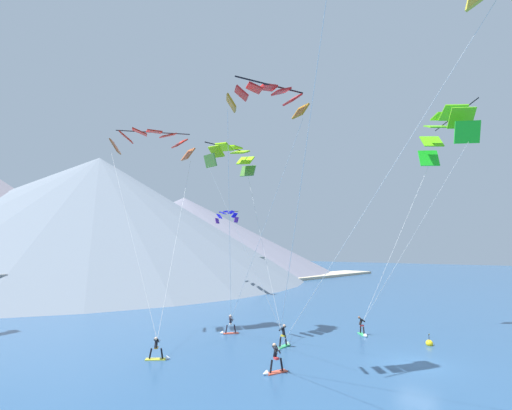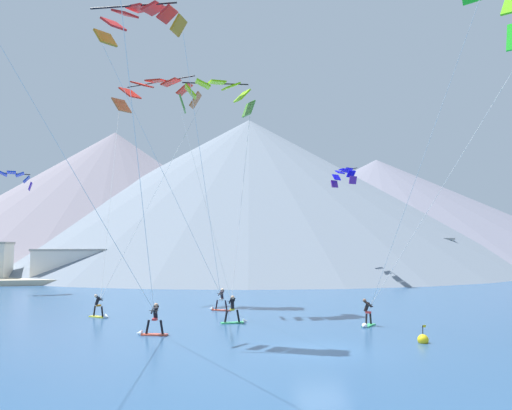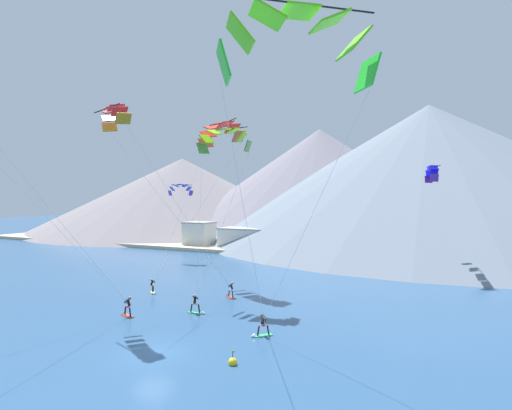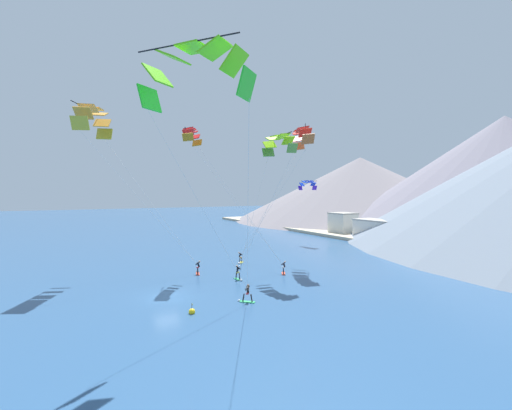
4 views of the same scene
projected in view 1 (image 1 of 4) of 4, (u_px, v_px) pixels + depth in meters
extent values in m
plane|color=navy|center=(414.00, 364.00, 23.09)|extent=(400.00, 400.00, 0.00)
cube|color=#E54C33|center=(231.00, 333.00, 31.64)|extent=(1.45, 1.15, 0.07)
cylinder|color=#231E28|center=(235.00, 329.00, 31.79)|extent=(0.27, 0.23, 0.73)
cylinder|color=#231E28|center=(226.00, 329.00, 31.60)|extent=(0.27, 0.23, 0.73)
cube|color=white|center=(231.00, 324.00, 31.75)|extent=(0.36, 0.38, 0.12)
cylinder|color=#231E28|center=(231.00, 320.00, 31.87)|extent=(0.39, 0.44, 0.62)
cylinder|color=#231E28|center=(232.00, 319.00, 31.82)|extent=(0.35, 0.48, 0.40)
cylinder|color=#231E28|center=(230.00, 319.00, 31.77)|extent=(0.35, 0.48, 0.40)
cylinder|color=black|center=(231.00, 319.00, 31.62)|extent=(0.45, 0.31, 0.03)
sphere|color=beige|center=(230.00, 316.00, 32.04)|extent=(0.22, 0.22, 0.22)
cone|color=white|center=(221.00, 333.00, 31.44)|extent=(0.45, 0.47, 0.36)
cube|color=yellow|center=(156.00, 359.00, 24.03)|extent=(1.34, 1.32, 0.07)
cylinder|color=black|center=(150.00, 354.00, 24.06)|extent=(0.25, 0.25, 0.71)
cylinder|color=black|center=(162.00, 353.00, 24.10)|extent=(0.25, 0.25, 0.71)
cube|color=orange|center=(156.00, 348.00, 24.14)|extent=(0.37, 0.37, 0.12)
cylinder|color=black|center=(156.00, 343.00, 24.08)|extent=(0.44, 0.44, 0.60)
cylinder|color=black|center=(155.00, 340.00, 24.20)|extent=(0.41, 0.42, 0.39)
cylinder|color=black|center=(158.00, 340.00, 24.21)|extent=(0.41, 0.42, 0.39)
cylinder|color=black|center=(157.00, 340.00, 24.38)|extent=(0.39, 0.39, 0.03)
sphere|color=beige|center=(156.00, 338.00, 23.98)|extent=(0.22, 0.22, 0.22)
cone|color=white|center=(168.00, 358.00, 24.08)|extent=(0.47, 0.47, 0.36)
cube|color=#33B266|center=(283.00, 347.00, 27.22)|extent=(1.47, 0.54, 0.07)
cylinder|color=black|center=(280.00, 342.00, 26.97)|extent=(0.26, 0.14, 0.77)
cylinder|color=black|center=(286.00, 340.00, 27.58)|extent=(0.26, 0.14, 0.77)
cube|color=yellow|center=(283.00, 336.00, 27.33)|extent=(0.27, 0.34, 0.12)
cylinder|color=black|center=(283.00, 331.00, 27.34)|extent=(0.25, 0.35, 0.65)
cylinder|color=black|center=(282.00, 329.00, 27.33)|extent=(0.12, 0.56, 0.42)
cylinder|color=black|center=(283.00, 328.00, 27.53)|extent=(0.12, 0.56, 0.42)
cylinder|color=black|center=(281.00, 329.00, 27.54)|extent=(0.52, 0.07, 0.03)
sphere|color=tan|center=(284.00, 326.00, 27.35)|extent=(0.24, 0.24, 0.24)
cone|color=white|center=(289.00, 343.00, 27.89)|extent=(0.32, 0.38, 0.36)
cube|color=#E54C33|center=(276.00, 372.00, 21.42)|extent=(1.51, 0.83, 0.07)
cylinder|color=black|center=(282.00, 364.00, 21.68)|extent=(0.28, 0.19, 0.77)
cylinder|color=black|center=(271.00, 366.00, 21.28)|extent=(0.28, 0.19, 0.77)
cube|color=red|center=(276.00, 358.00, 21.54)|extent=(0.33, 0.38, 0.12)
cylinder|color=black|center=(276.00, 352.00, 21.66)|extent=(0.34, 0.46, 0.65)
cylinder|color=black|center=(278.00, 349.00, 21.66)|extent=(0.24, 0.55, 0.42)
cylinder|color=black|center=(275.00, 350.00, 21.54)|extent=(0.24, 0.55, 0.42)
cylinder|color=black|center=(278.00, 351.00, 21.44)|extent=(0.51, 0.18, 0.03)
sphere|color=tan|center=(274.00, 345.00, 21.83)|extent=(0.23, 0.23, 0.23)
cone|color=white|center=(265.00, 374.00, 20.99)|extent=(0.39, 0.43, 0.36)
cube|color=#33B266|center=(362.00, 335.00, 31.15)|extent=(1.31, 1.35, 0.07)
cylinder|color=black|center=(361.00, 329.00, 31.59)|extent=(0.25, 0.26, 0.73)
cylinder|color=black|center=(364.00, 331.00, 30.81)|extent=(0.25, 0.26, 0.73)
cube|color=red|center=(362.00, 325.00, 31.25)|extent=(0.38, 0.38, 0.12)
cylinder|color=black|center=(361.00, 322.00, 31.29)|extent=(0.44, 0.44, 0.62)
cylinder|color=black|center=(361.00, 320.00, 31.44)|extent=(0.44, 0.42, 0.40)
cylinder|color=black|center=(362.00, 320.00, 31.20)|extent=(0.44, 0.42, 0.40)
cylinder|color=black|center=(364.00, 320.00, 31.33)|extent=(0.38, 0.40, 0.03)
sphere|color=brown|center=(359.00, 317.00, 31.33)|extent=(0.22, 0.22, 0.22)
cone|color=white|center=(366.00, 336.00, 30.29)|extent=(0.47, 0.47, 0.36)
cube|color=#B77514|center=(301.00, 111.00, 23.47)|extent=(1.04, 1.52, 1.04)
cube|color=red|center=(292.00, 100.00, 23.26)|extent=(1.27, 1.60, 0.91)
cube|color=red|center=(281.00, 92.00, 23.01)|extent=(1.44, 1.62, 0.68)
cube|color=red|center=(268.00, 87.00, 22.76)|extent=(1.53, 1.63, 0.38)
cube|color=red|center=(254.00, 88.00, 22.52)|extent=(1.56, 1.57, 0.68)
cube|color=red|center=(241.00, 93.00, 22.33)|extent=(1.52, 1.47, 0.91)
cube|color=#B77514|center=(231.00, 103.00, 22.20)|extent=(1.39, 1.33, 1.04)
cylinder|color=black|center=(271.00, 85.00, 22.19)|extent=(4.76, 1.83, 0.10)
cylinder|color=silver|center=(262.00, 233.00, 27.59)|extent=(3.74, 11.07, 15.40)
cylinder|color=silver|center=(230.00, 233.00, 26.90)|extent=(8.24, 8.28, 15.40)
cube|color=#B75A28|center=(115.00, 147.00, 33.55)|extent=(1.85, 1.87, 1.51)
cube|color=red|center=(126.00, 137.00, 33.83)|extent=(2.07, 2.05, 1.30)
cube|color=red|center=(140.00, 132.00, 34.25)|extent=(2.14, 2.18, 0.96)
cube|color=red|center=(154.00, 131.00, 34.75)|extent=(2.09, 2.25, 0.51)
cube|color=red|center=(168.00, 136.00, 35.29)|extent=(1.93, 2.26, 0.96)
cube|color=red|center=(180.00, 143.00, 35.79)|extent=(1.65, 2.21, 1.30)
cube|color=#B75A28|center=(188.00, 154.00, 36.22)|extent=(1.27, 2.10, 1.51)
cylinder|color=black|center=(153.00, 132.00, 35.51)|extent=(5.96, 4.59, 0.10)
cylinder|color=silver|center=(131.00, 232.00, 28.91)|extent=(0.31, 10.04, 15.88)
cylinder|color=silver|center=(177.00, 233.00, 30.37)|extent=(7.40, 6.75, 15.88)
cube|color=#4D8D34|center=(210.00, 161.00, 31.19)|extent=(0.67, 1.65, 1.24)
cube|color=#8DD50B|center=(216.00, 152.00, 31.65)|extent=(1.00, 1.67, 1.13)
cube|color=#8DD50B|center=(224.00, 147.00, 32.37)|extent=(1.15, 1.68, 0.84)
cube|color=#8DD50B|center=(233.00, 147.00, 33.22)|extent=(1.27, 1.68, 0.40)
cube|color=#8DD50B|center=(240.00, 152.00, 34.06)|extent=(1.32, 1.67, 0.84)
cube|color=#8DD50B|center=(245.00, 160.00, 34.75)|extent=(1.18, 1.65, 1.13)
cube|color=#4D8D34|center=(248.00, 171.00, 35.17)|extent=(0.84, 1.63, 1.24)
cylinder|color=black|center=(227.00, 147.00, 33.70)|extent=(5.19, 0.71, 0.10)
cylinder|color=silver|center=(242.00, 243.00, 29.30)|extent=(3.09, 5.81, 13.85)
cylinder|color=silver|center=(262.00, 243.00, 31.40)|extent=(2.45, 6.11, 13.85)
cylinder|color=silver|center=(363.00, 214.00, 17.47)|extent=(1.94, 12.97, 16.14)
cylinder|color=silver|center=(297.00, 211.00, 16.07)|extent=(8.83, 9.74, 16.14)
cube|color=green|center=(429.00, 158.00, 36.64)|extent=(1.77, 1.93, 1.85)
cube|color=#62D413|center=(432.00, 141.00, 36.00)|extent=(2.29, 2.35, 1.54)
cube|color=#62D413|center=(437.00, 127.00, 34.72)|extent=(2.62, 2.63, 0.96)
cube|color=#62D413|center=(445.00, 116.00, 33.03)|extent=(2.70, 2.72, 0.20)
cube|color=#62D413|center=(453.00, 113.00, 31.25)|extent=(2.57, 2.66, 0.96)
cube|color=#62D413|center=(461.00, 118.00, 29.68)|extent=(2.21, 2.41, 1.54)
cube|color=green|center=(467.00, 132.00, 28.62)|extent=(1.66, 2.01, 1.85)
cylinder|color=black|center=(454.00, 116.00, 32.94)|extent=(6.29, 5.16, 0.10)
cylinder|color=silver|center=(399.00, 237.00, 34.01)|extent=(8.36, 4.10, 15.28)
cylinder|color=silver|center=(414.00, 235.00, 29.84)|extent=(1.61, 9.19, 15.29)
cube|color=#572394|center=(217.00, 221.00, 62.45)|extent=(1.02, 0.62, 1.00)
cube|color=#110FD5|center=(219.00, 216.00, 62.38)|extent=(1.09, 0.95, 0.87)
cube|color=#110FD5|center=(223.00, 213.00, 62.10)|extent=(1.14, 1.14, 0.58)
cube|color=#110FD5|center=(227.00, 212.00, 61.65)|extent=(1.15, 1.16, 0.18)
cube|color=#110FD5|center=(231.00, 212.00, 61.13)|extent=(1.13, 1.09, 0.58)
cube|color=#110FD5|center=(234.00, 215.00, 60.63)|extent=(1.09, 0.86, 0.87)
cube|color=#572394|center=(236.00, 220.00, 60.25)|extent=(1.03, 0.50, 1.00)
cylinder|color=black|center=(228.00, 212.00, 62.02)|extent=(1.17, 4.06, 0.10)
sphere|color=yellow|center=(429.00, 343.00, 27.69)|extent=(0.56, 0.56, 0.56)
cylinder|color=black|center=(429.00, 337.00, 27.76)|extent=(0.04, 0.04, 0.44)
cube|color=yellow|center=(429.00, 334.00, 27.85)|extent=(0.18, 0.01, 0.12)
cube|color=#BCAD8E|center=(103.00, 296.00, 56.09)|extent=(180.00, 10.00, 0.70)
cube|color=silver|center=(241.00, 270.00, 83.31)|extent=(9.65, 6.30, 5.89)
cube|color=#9D9992|center=(241.00, 258.00, 83.72)|extent=(10.03, 6.55, 0.30)
cube|color=#A89E8E|center=(181.00, 279.00, 70.09)|extent=(5.07, 4.39, 3.85)
cube|color=slate|center=(182.00, 269.00, 70.37)|extent=(5.28, 4.56, 0.30)
cone|color=slate|center=(183.00, 234.00, 129.28)|extent=(111.26, 111.26, 28.00)
cone|color=slate|center=(96.00, 217.00, 95.71)|extent=(115.05, 115.05, 34.18)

